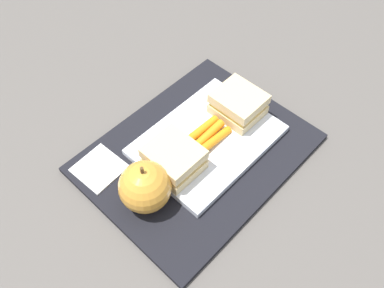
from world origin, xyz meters
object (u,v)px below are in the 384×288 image
object	(u,v)px
sandwich_half_right	(174,158)
apple	(145,187)
carrot_sticks_bundle	(207,136)
paper_napkin	(99,168)
sandwich_half_left	(238,104)
food_tray	(207,140)

from	to	relation	value
sandwich_half_right	apple	xyz separation A→B (m)	(0.07, 0.01, 0.01)
carrot_sticks_bundle	paper_napkin	size ratio (longest dim) A/B	1.12
sandwich_half_left	apple	bearing A→B (deg)	1.94
apple	paper_napkin	bearing A→B (deg)	-81.50
food_tray	sandwich_half_right	distance (m)	0.08
sandwich_half_left	sandwich_half_right	bearing A→B (deg)	0.00
paper_napkin	carrot_sticks_bundle	bearing A→B (deg)	150.28
sandwich_half_left	apple	xyz separation A→B (m)	(0.22, 0.01, 0.01)
sandwich_half_left	carrot_sticks_bundle	size ratio (longest dim) A/B	1.02
food_tray	paper_napkin	distance (m)	0.18
sandwich_half_left	paper_napkin	distance (m)	0.26
sandwich_half_left	paper_napkin	xyz separation A→B (m)	(0.24, -0.09, -0.03)
food_tray	carrot_sticks_bundle	bearing A→B (deg)	8.48
food_tray	carrot_sticks_bundle	size ratio (longest dim) A/B	2.93
sandwich_half_right	paper_napkin	xyz separation A→B (m)	(0.08, -0.09, -0.03)
sandwich_half_left	food_tray	bearing A→B (deg)	0.00
apple	carrot_sticks_bundle	bearing A→B (deg)	-177.04
apple	paper_napkin	world-z (taller)	apple
food_tray	sandwich_half_left	size ratio (longest dim) A/B	2.88
apple	sandwich_half_right	bearing A→B (deg)	-173.58
sandwich_half_right	carrot_sticks_bundle	distance (m)	0.08
sandwich_half_right	apple	distance (m)	0.07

